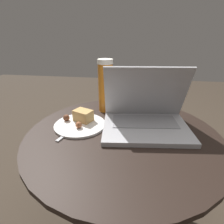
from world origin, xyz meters
TOP-DOWN VIEW (x-y plane):
  - ground_plane at (0.00, 0.00)m, footprint 6.00×6.00m
  - table at (0.00, 0.00)m, footprint 0.74×0.74m
  - laptop at (0.08, 0.05)m, footprint 0.36×0.28m
  - beer_glass at (-0.10, 0.20)m, footprint 0.07×0.07m
  - snack_plate at (-0.18, 0.03)m, footprint 0.21×0.21m
  - fork at (-0.19, -0.01)m, footprint 0.07×0.17m

SIDE VIEW (x-z plane):
  - ground_plane at x=0.00m, z-range 0.00..0.00m
  - table at x=0.00m, z-range 0.14..0.64m
  - fork at x=-0.19m, z-range 0.50..0.50m
  - snack_plate at x=-0.18m, z-range 0.48..0.54m
  - laptop at x=0.08m, z-range 0.43..0.67m
  - beer_glass at x=-0.10m, z-range 0.50..0.75m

